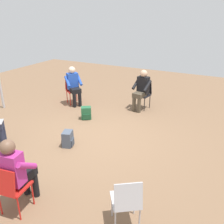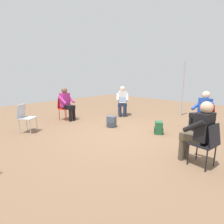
{
  "view_description": "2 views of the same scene",
  "coord_description": "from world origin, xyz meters",
  "px_view_note": "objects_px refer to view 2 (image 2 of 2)",
  "views": [
    {
      "loc": [
        2.87,
        -4.67,
        2.93
      ],
      "look_at": [
        0.29,
        0.3,
        0.61
      ],
      "focal_mm": 40.0,
      "sensor_mm": 36.0,
      "label": 1
    },
    {
      "loc": [
        3.72,
        3.19,
        1.7
      ],
      "look_at": [
        0.07,
        -0.24,
        0.63
      ],
      "focal_mm": 28.0,
      "sensor_mm": 36.0,
      "label": 2
    }
  ],
  "objects_px": {
    "chair_south": "(64,107)",
    "person_in_blue": "(202,110)",
    "person_with_laptop": "(122,99)",
    "person_in_magenta": "(67,102)",
    "chair_north": "(207,142)",
    "chair_northwest": "(206,116)",
    "chair_southwest": "(122,103)",
    "backpack_near_laptop_user": "(159,128)",
    "chair_southeast": "(25,116)",
    "person_in_black": "(199,129)",
    "backpack_by_empty_chair": "(111,122)"
  },
  "relations": [
    {
      "from": "chair_southwest",
      "to": "chair_southeast",
      "type": "xyz_separation_m",
      "value": [
        3.83,
        -0.58,
        0.0
      ]
    },
    {
      "from": "person_with_laptop",
      "to": "person_in_magenta",
      "type": "xyz_separation_m",
      "value": [
        2.03,
        -1.06,
        0.0
      ]
    },
    {
      "from": "chair_northwest",
      "to": "person_in_black",
      "type": "bearing_deg",
      "value": 137.64
    },
    {
      "from": "backpack_near_laptop_user",
      "to": "person_in_magenta",
      "type": "bearing_deg",
      "value": -74.35
    },
    {
      "from": "chair_southwest",
      "to": "chair_northwest",
      "type": "height_order",
      "value": "same"
    },
    {
      "from": "person_in_blue",
      "to": "chair_southeast",
      "type": "bearing_deg",
      "value": 78.83
    },
    {
      "from": "person_in_blue",
      "to": "person_in_black",
      "type": "relative_size",
      "value": 1.0
    },
    {
      "from": "chair_south",
      "to": "chair_southeast",
      "type": "height_order",
      "value": "same"
    },
    {
      "from": "chair_southeast",
      "to": "backpack_near_laptop_user",
      "type": "bearing_deg",
      "value": 96.08
    },
    {
      "from": "backpack_by_empty_chair",
      "to": "chair_south",
      "type": "bearing_deg",
      "value": -75.94
    },
    {
      "from": "chair_southeast",
      "to": "person_in_magenta",
      "type": "bearing_deg",
      "value": 157.32
    },
    {
      "from": "person_in_blue",
      "to": "backpack_near_laptop_user",
      "type": "distance_m",
      "value": 1.4
    },
    {
      "from": "person_in_black",
      "to": "backpack_near_laptop_user",
      "type": "relative_size",
      "value": 3.44
    },
    {
      "from": "chair_south",
      "to": "person_in_black",
      "type": "relative_size",
      "value": 0.69
    },
    {
      "from": "chair_southwest",
      "to": "backpack_by_empty_chair",
      "type": "bearing_deg",
      "value": 78.99
    },
    {
      "from": "chair_north",
      "to": "chair_southwest",
      "type": "relative_size",
      "value": 1.0
    },
    {
      "from": "chair_northwest",
      "to": "person_with_laptop",
      "type": "bearing_deg",
      "value": 36.34
    },
    {
      "from": "backpack_by_empty_chair",
      "to": "chair_northwest",
      "type": "bearing_deg",
      "value": 123.31
    },
    {
      "from": "chair_southwest",
      "to": "person_in_blue",
      "type": "distance_m",
      "value": 3.26
    },
    {
      "from": "person_in_magenta",
      "to": "backpack_near_laptop_user",
      "type": "relative_size",
      "value": 3.44
    },
    {
      "from": "chair_north",
      "to": "chair_northwest",
      "type": "bearing_deg",
      "value": 25.01
    },
    {
      "from": "person_with_laptop",
      "to": "person_in_magenta",
      "type": "relative_size",
      "value": 1.0
    },
    {
      "from": "chair_north",
      "to": "chair_southeast",
      "type": "distance_m",
      "value": 4.8
    },
    {
      "from": "chair_north",
      "to": "person_in_blue",
      "type": "bearing_deg",
      "value": 28.31
    },
    {
      "from": "chair_southeast",
      "to": "person_in_blue",
      "type": "xyz_separation_m",
      "value": [
        -3.61,
        3.83,
        0.2
      ]
    },
    {
      "from": "person_with_laptop",
      "to": "chair_northwest",
      "type": "bearing_deg",
      "value": 140.65
    },
    {
      "from": "person_in_blue",
      "to": "chair_north",
      "type": "bearing_deg",
      "value": 144.7
    },
    {
      "from": "chair_southeast",
      "to": "person_in_magenta",
      "type": "height_order",
      "value": "person_in_magenta"
    },
    {
      "from": "chair_southwest",
      "to": "backpack_near_laptop_user",
      "type": "bearing_deg",
      "value": 113.13
    },
    {
      "from": "chair_north",
      "to": "backpack_near_laptop_user",
      "type": "relative_size",
      "value": 2.36
    },
    {
      "from": "person_in_magenta",
      "to": "backpack_near_laptop_user",
      "type": "bearing_deg",
      "value": 96.93
    },
    {
      "from": "chair_southeast",
      "to": "backpack_near_laptop_user",
      "type": "height_order",
      "value": "chair_southeast"
    },
    {
      "from": "person_with_laptop",
      "to": "person_in_black",
      "type": "xyz_separation_m",
      "value": [
        2.2,
        3.72,
        0.0
      ]
    },
    {
      "from": "person_in_magenta",
      "to": "backpack_by_empty_chair",
      "type": "relative_size",
      "value": 3.44
    },
    {
      "from": "chair_northwest",
      "to": "chair_southwest",
      "type": "bearing_deg",
      "value": 34.09
    },
    {
      "from": "chair_north",
      "to": "person_in_magenta",
      "type": "height_order",
      "value": "person_in_magenta"
    },
    {
      "from": "chair_north",
      "to": "backpack_near_laptop_user",
      "type": "xyz_separation_m",
      "value": [
        -1.14,
        -1.58,
        -0.34
      ]
    },
    {
      "from": "chair_south",
      "to": "person_in_blue",
      "type": "relative_size",
      "value": 0.69
    },
    {
      "from": "chair_north",
      "to": "chair_southeast",
      "type": "relative_size",
      "value": 1.0
    },
    {
      "from": "chair_north",
      "to": "chair_south",
      "type": "height_order",
      "value": "same"
    },
    {
      "from": "chair_northwest",
      "to": "person_with_laptop",
      "type": "xyz_separation_m",
      "value": [
        0.04,
        -3.24,
        0.2
      ]
    },
    {
      "from": "person_with_laptop",
      "to": "person_in_blue",
      "type": "bearing_deg",
      "value": 138.2
    },
    {
      "from": "person_in_magenta",
      "to": "backpack_near_laptop_user",
      "type": "xyz_separation_m",
      "value": [
        -0.94,
        3.36,
        -0.54
      ]
    },
    {
      "from": "chair_south",
      "to": "person_with_laptop",
      "type": "xyz_separation_m",
      "value": [
        -2.05,
        1.22,
        0.2
      ]
    },
    {
      "from": "chair_southeast",
      "to": "person_in_blue",
      "type": "height_order",
      "value": "person_in_blue"
    },
    {
      "from": "chair_south",
      "to": "backpack_near_laptop_user",
      "type": "xyz_separation_m",
      "value": [
        -0.97,
        3.53,
        -0.34
      ]
    },
    {
      "from": "chair_north",
      "to": "person_with_laptop",
      "type": "relative_size",
      "value": 0.69
    },
    {
      "from": "chair_north",
      "to": "person_in_black",
      "type": "height_order",
      "value": "person_in_black"
    },
    {
      "from": "chair_northwest",
      "to": "person_in_black",
      "type": "xyz_separation_m",
      "value": [
        2.25,
        0.48,
        0.2
      ]
    },
    {
      "from": "person_with_laptop",
      "to": "person_in_blue",
      "type": "distance_m",
      "value": 3.14
    }
  ]
}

